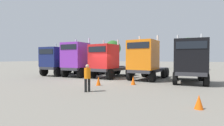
{
  "coord_description": "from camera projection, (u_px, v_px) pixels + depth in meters",
  "views": [
    {
      "loc": [
        8.02,
        -13.69,
        2.12
      ],
      "look_at": [
        -0.3,
        3.57,
        1.59
      ],
      "focal_mm": 27.37,
      "sensor_mm": 36.0,
      "label": 1
    }
  ],
  "objects": [
    {
      "name": "semi_truck_orange",
      "position": [
        145.0,
        60.0,
        16.56
      ],
      "size": [
        3.19,
        6.19,
        4.39
      ],
      "rotation": [
        0.0,
        0.0,
        -1.69
      ],
      "color": "#333338",
      "rests_on": "ground"
    },
    {
      "name": "semi_truck_purple",
      "position": [
        79.0,
        59.0,
        19.7
      ],
      "size": [
        2.55,
        6.28,
        4.45
      ],
      "rotation": [
        0.0,
        0.0,
        -1.57
      ],
      "color": "#333338",
      "rests_on": "ground"
    },
    {
      "name": "oak_far_right",
      "position": [
        187.0,
        47.0,
        31.26
      ],
      "size": [
        3.39,
        3.39,
        5.89
      ],
      "color": "#4C3823",
      "rests_on": "ground"
    },
    {
      "name": "ground",
      "position": [
        98.0,
        81.0,
        15.87
      ],
      "size": [
        200.0,
        200.0,
        0.0
      ],
      "primitive_type": "plane",
      "color": "slate"
    },
    {
      "name": "visitor_in_hivis",
      "position": [
        87.0,
        76.0,
        10.77
      ],
      "size": [
        0.49,
        0.49,
        1.73
      ],
      "rotation": [
        0.0,
        0.0,
        6.01
      ],
      "color": "black",
      "rests_on": "ground"
    },
    {
      "name": "semi_truck_black",
      "position": [
        190.0,
        61.0,
        14.24
      ],
      "size": [
        2.91,
        5.94,
        4.23
      ],
      "rotation": [
        0.0,
        0.0,
        -1.5
      ],
      "color": "#333338",
      "rests_on": "ground"
    },
    {
      "name": "semi_truck_navy",
      "position": [
        58.0,
        61.0,
        21.01
      ],
      "size": [
        2.6,
        5.92,
        4.02
      ],
      "rotation": [
        0.0,
        0.0,
        -1.56
      ],
      "color": "#333338",
      "rests_on": "ground"
    },
    {
      "name": "traffic_cone_far",
      "position": [
        98.0,
        81.0,
        13.33
      ],
      "size": [
        0.36,
        0.36,
        0.72
      ],
      "primitive_type": "cone",
      "color": "#F2590C",
      "rests_on": "ground"
    },
    {
      "name": "oak_far_centre",
      "position": [
        152.0,
        51.0,
        36.42
      ],
      "size": [
        3.01,
        3.01,
        5.11
      ],
      "color": "#4C3823",
      "rests_on": "ground"
    },
    {
      "name": "traffic_cone_mid",
      "position": [
        133.0,
        80.0,
        13.64
      ],
      "size": [
        0.36,
        0.36,
        0.71
      ],
      "primitive_type": "cone",
      "color": "#F2590C",
      "rests_on": "ground"
    },
    {
      "name": "oak_far_left",
      "position": [
        113.0,
        48.0,
        37.7
      ],
      "size": [
        3.48,
        3.48,
        6.06
      ],
      "color": "#4C3823",
      "rests_on": "ground"
    },
    {
      "name": "semi_truck_red",
      "position": [
        108.0,
        61.0,
        18.38
      ],
      "size": [
        3.26,
        6.65,
        4.13
      ],
      "rotation": [
        0.0,
        0.0,
        -1.69
      ],
      "color": "#333338",
      "rests_on": "ground"
    },
    {
      "name": "traffic_cone_near",
      "position": [
        199.0,
        102.0,
        7.1
      ],
      "size": [
        0.36,
        0.36,
        0.6
      ],
      "primitive_type": "cone",
      "color": "#F2590C",
      "rests_on": "ground"
    }
  ]
}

